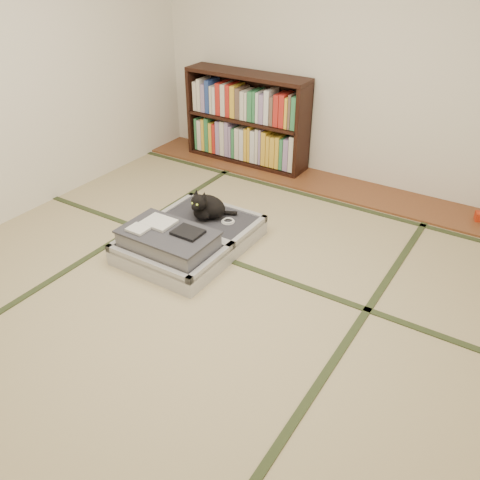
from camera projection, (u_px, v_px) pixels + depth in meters
The scene contains 9 objects.
floor at pixel (206, 292), 3.47m from camera, with size 4.50×4.50×0.00m, color tan.
wood_strip at pixel (327, 184), 4.90m from camera, with size 4.00×0.50×0.02m, color brown.
room_shell at pixel (197, 73), 2.70m from camera, with size 4.50×4.50×4.50m.
tatami_borders at pixel (245, 257), 3.82m from camera, with size 4.00×4.50×0.01m.
bookcase at pixel (247, 120), 5.16m from camera, with size 1.30×0.30×0.92m.
suitcase at pixel (187, 239), 3.85m from camera, with size 0.77×1.02×0.30m.
cat at pixel (206, 207), 3.99m from camera, with size 0.34×0.34×0.28m.
cable_coil at pixel (228, 221), 3.98m from camera, with size 0.11×0.11×0.03m.
hanger at pixel (152, 253), 3.86m from camera, with size 0.38×0.19×0.01m.
Camera 1 is at (1.68, -2.21, 2.12)m, focal length 38.00 mm.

